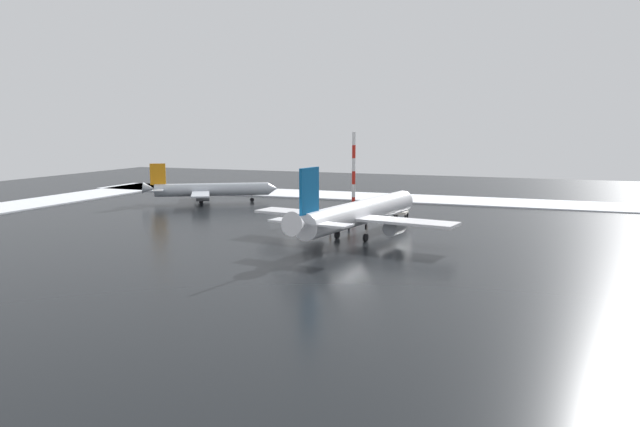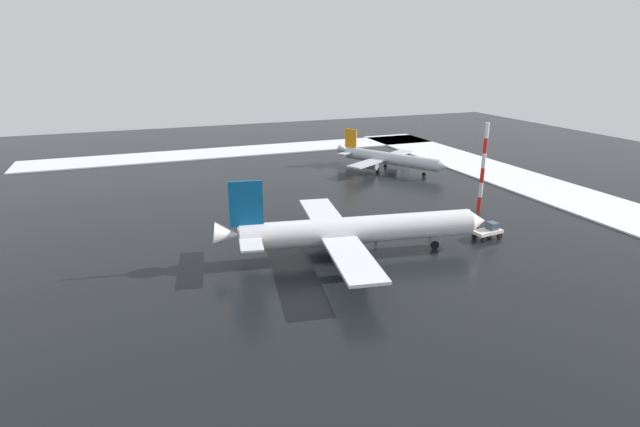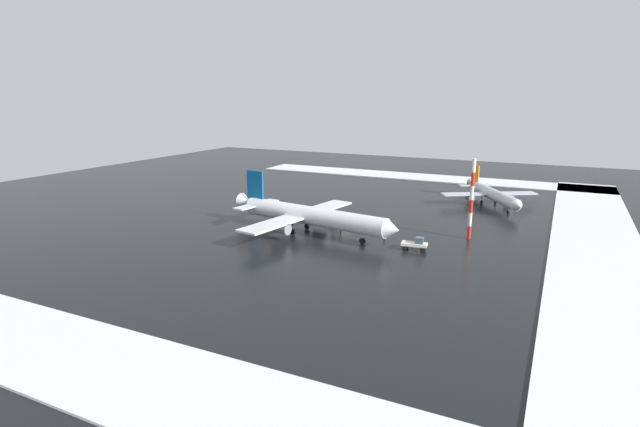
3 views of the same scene
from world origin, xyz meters
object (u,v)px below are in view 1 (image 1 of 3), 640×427
at_px(pushback_tug, 401,211).
at_px(ground_crew_by_nose_gear, 349,225).
at_px(ground_crew_beside_wing, 367,217).
at_px(antenna_mast, 354,171).
at_px(airplane_far_rear, 209,190).
at_px(ground_crew_near_tug, 330,227).
at_px(airplane_foreground_jet, 358,213).

height_order(pushback_tug, ground_crew_by_nose_gear, pushback_tug).
relative_size(ground_crew_beside_wing, antenna_mast, 0.11).
height_order(airplane_far_rear, antenna_mast, antenna_mast).
bearing_deg(pushback_tug, ground_crew_near_tug, 154.37).
distance_m(ground_crew_beside_wing, antenna_mast, 18.03).
height_order(pushback_tug, ground_crew_beside_wing, pushback_tug).
distance_m(pushback_tug, ground_crew_near_tug, 21.01).
relative_size(ground_crew_near_tug, ground_crew_by_nose_gear, 1.00).
height_order(airplane_foreground_jet, ground_crew_by_nose_gear, airplane_foreground_jet).
distance_m(pushback_tug, ground_crew_beside_wing, 8.74).
xyz_separation_m(airplane_foreground_jet, antenna_mast, (10.50, -29.87, 4.06)).
xyz_separation_m(airplane_far_rear, antenna_mast, (-33.74, -0.26, 4.99)).
height_order(airplane_foreground_jet, ground_crew_beside_wing, airplane_foreground_jet).
distance_m(airplane_foreground_jet, pushback_tug, 22.65).
relative_size(pushback_tug, ground_crew_by_nose_gear, 2.82).
bearing_deg(ground_crew_near_tug, antenna_mast, 90.25).
distance_m(airplane_foreground_jet, antenna_mast, 31.92).
bearing_deg(airplane_foreground_jet, ground_crew_near_tug, 74.00).
bearing_deg(pushback_tug, ground_crew_by_nose_gear, 158.02).
height_order(airplane_foreground_jet, ground_crew_near_tug, airplane_foreground_jet).
bearing_deg(pushback_tug, antenna_mast, 51.41).
height_order(airplane_far_rear, pushback_tug, airplane_far_rear).
bearing_deg(ground_crew_near_tug, ground_crew_beside_wing, 68.90).
bearing_deg(ground_crew_near_tug, pushback_tug, 60.86).
xyz_separation_m(pushback_tug, ground_crew_beside_wing, (4.46, 7.51, -0.31)).
xyz_separation_m(ground_crew_near_tug, antenna_mast, (4.96, -27.26, 6.95)).
xyz_separation_m(ground_crew_near_tug, ground_crew_beside_wing, (-2.41, -12.35, 0.00)).
height_order(airplane_foreground_jet, antenna_mast, antenna_mast).
bearing_deg(airplane_far_rear, ground_crew_near_tug, -65.89).
distance_m(airplane_far_rear, antenna_mast, 34.11).
bearing_deg(antenna_mast, ground_crew_by_nose_gear, 106.33).
height_order(pushback_tug, antenna_mast, antenna_mast).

